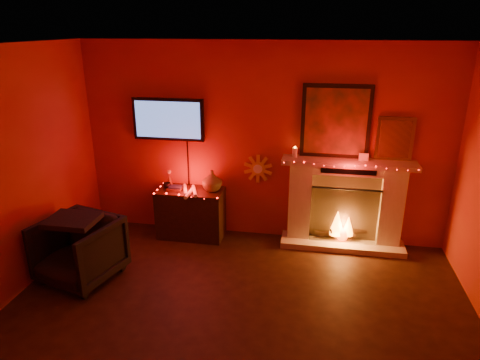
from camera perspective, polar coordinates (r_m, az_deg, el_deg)
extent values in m
plane|color=black|center=(4.27, -2.07, -22.33)|extent=(5.00, 5.00, 0.00)
plane|color=silver|center=(3.16, -2.70, 16.83)|extent=(5.00, 5.00, 0.00)
plane|color=#AA1E1B|center=(5.82, 2.98, 4.81)|extent=(5.00, 0.00, 5.00)
cube|color=beige|center=(6.10, 13.40, -8.30)|extent=(1.65, 0.40, 0.08)
cube|color=beige|center=(5.94, 7.97, -3.17)|extent=(0.30, 0.22, 0.95)
cube|color=beige|center=(6.03, 19.45, -3.82)|extent=(0.30, 0.22, 0.95)
cube|color=beige|center=(5.77, 14.19, 1.46)|extent=(1.50, 0.22, 0.14)
cube|color=beige|center=(5.68, 14.31, 2.22)|extent=(1.72, 0.34, 0.06)
cube|color=#947156|center=(6.01, 13.73, -3.29)|extent=(0.90, 0.10, 0.95)
cube|color=black|center=(5.88, 13.74, -4.74)|extent=(0.90, 0.02, 0.78)
cylinder|color=black|center=(6.10, 12.50, -7.16)|extent=(0.55, 0.09, 0.09)
cylinder|color=black|center=(6.10, 14.24, -6.66)|extent=(0.51, 0.18, 0.08)
cone|color=orange|center=(6.01, 12.83, -5.55)|extent=(0.20, 0.20, 0.34)
cone|color=orange|center=(6.05, 14.22, -5.93)|extent=(0.16, 0.16, 0.26)
sphere|color=#FF3F07|center=(6.09, 13.46, -7.04)|extent=(0.18, 0.18, 0.18)
cube|color=black|center=(5.67, 12.64, 7.63)|extent=(0.88, 0.05, 0.95)
cube|color=#CE421B|center=(5.64, 12.65, 7.57)|extent=(0.78, 0.01, 0.85)
cube|color=#AB9832|center=(5.80, 19.93, 5.20)|extent=(0.46, 0.04, 0.56)
cube|color=#A46725|center=(5.78, 19.96, 5.14)|extent=(0.38, 0.01, 0.48)
cylinder|color=beige|center=(5.69, 7.31, 3.67)|extent=(0.07, 0.07, 0.12)
cube|color=silver|center=(5.70, 16.17, 2.96)|extent=(0.12, 0.01, 0.10)
cube|color=black|center=(6.01, -9.54, 7.98)|extent=(1.00, 0.06, 0.58)
cube|color=#4C70C5|center=(5.98, -9.64, 7.91)|extent=(0.92, 0.01, 0.50)
cylinder|color=black|center=(6.10, -6.95, 2.27)|extent=(0.02, 0.02, 0.66)
cylinder|color=gold|center=(5.91, 2.41, 1.51)|extent=(0.20, 0.03, 0.20)
cylinder|color=silver|center=(5.90, 2.39, 1.47)|extent=(0.13, 0.01, 0.13)
cube|color=black|center=(6.14, -6.56, -4.40)|extent=(0.92, 0.46, 0.70)
imported|color=brown|center=(5.91, -3.76, -0.08)|extent=(0.28, 0.28, 0.29)
imported|color=black|center=(6.08, -9.68, -0.76)|extent=(0.11, 0.11, 0.09)
cylinder|color=silver|center=(5.95, -7.31, -1.31)|extent=(0.17, 0.37, 0.05)
cylinder|color=silver|center=(5.84, -6.75, -1.69)|extent=(0.05, 0.38, 0.05)
cylinder|color=silver|center=(5.89, -6.10, -1.47)|extent=(0.18, 0.37, 0.05)
cube|color=maroon|center=(6.02, -8.69, -1.20)|extent=(0.20, 0.14, 0.03)
cube|color=#212F4D|center=(6.02, -8.59, -0.93)|extent=(0.17, 0.12, 0.02)
imported|color=black|center=(5.43, -20.64, -8.73)|extent=(1.01, 1.02, 0.76)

